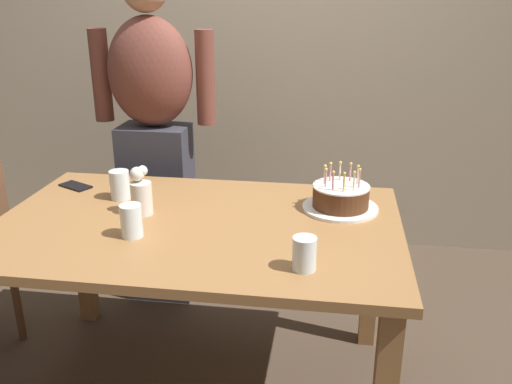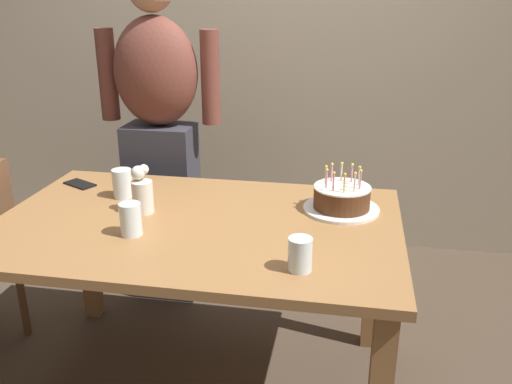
{
  "view_description": "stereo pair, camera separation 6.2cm",
  "coord_description": "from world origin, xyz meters",
  "px_view_note": "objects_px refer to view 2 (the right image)",
  "views": [
    {
      "loc": [
        0.49,
        -1.8,
        1.55
      ],
      "look_at": [
        0.21,
        0.08,
        0.84
      ],
      "focal_mm": 38.33,
      "sensor_mm": 36.0,
      "label": 1
    },
    {
      "loc": [
        0.55,
        -1.79,
        1.55
      ],
      "look_at": [
        0.21,
        0.08,
        0.84
      ],
      "focal_mm": 38.33,
      "sensor_mm": 36.0,
      "label": 2
    }
  ],
  "objects_px": {
    "water_glass_side": "(300,254)",
    "person_man_bearded": "(160,134)",
    "birthday_cake": "(342,199)",
    "water_glass_far": "(122,183)",
    "water_glass_near": "(131,219)",
    "cell_phone": "(80,184)",
    "flower_vase": "(142,192)"
  },
  "relations": [
    {
      "from": "person_man_bearded",
      "to": "birthday_cake",
      "type": "bearing_deg",
      "value": 151.03
    },
    {
      "from": "water_glass_side",
      "to": "person_man_bearded",
      "type": "bearing_deg",
      "value": 128.44
    },
    {
      "from": "water_glass_near",
      "to": "cell_phone",
      "type": "relative_size",
      "value": 0.81
    },
    {
      "from": "flower_vase",
      "to": "water_glass_near",
      "type": "bearing_deg",
      "value": -80.02
    },
    {
      "from": "person_man_bearded",
      "to": "water_glass_far",
      "type": "bearing_deg",
      "value": 92.47
    },
    {
      "from": "water_glass_near",
      "to": "person_man_bearded",
      "type": "relative_size",
      "value": 0.07
    },
    {
      "from": "cell_phone",
      "to": "flower_vase",
      "type": "xyz_separation_m",
      "value": [
        0.39,
        -0.24,
        0.08
      ]
    },
    {
      "from": "birthday_cake",
      "to": "water_glass_near",
      "type": "bearing_deg",
      "value": -153.33
    },
    {
      "from": "water_glass_far",
      "to": "water_glass_side",
      "type": "height_order",
      "value": "water_glass_far"
    },
    {
      "from": "birthday_cake",
      "to": "water_glass_near",
      "type": "distance_m",
      "value": 0.8
    },
    {
      "from": "water_glass_far",
      "to": "cell_phone",
      "type": "xyz_separation_m",
      "value": [
        -0.25,
        0.1,
        -0.06
      ]
    },
    {
      "from": "water_glass_near",
      "to": "person_man_bearded",
      "type": "bearing_deg",
      "value": 103.03
    },
    {
      "from": "water_glass_far",
      "to": "water_glass_side",
      "type": "distance_m",
      "value": 0.93
    },
    {
      "from": "birthday_cake",
      "to": "person_man_bearded",
      "type": "xyz_separation_m",
      "value": [
        -0.91,
        0.51,
        0.09
      ]
    },
    {
      "from": "water_glass_side",
      "to": "person_man_bearded",
      "type": "xyz_separation_m",
      "value": [
        -0.81,
        1.02,
        0.08
      ]
    },
    {
      "from": "birthday_cake",
      "to": "water_glass_side",
      "type": "height_order",
      "value": "birthday_cake"
    },
    {
      "from": "cell_phone",
      "to": "person_man_bearded",
      "type": "distance_m",
      "value": 0.49
    },
    {
      "from": "birthday_cake",
      "to": "water_glass_near",
      "type": "relative_size",
      "value": 2.52
    },
    {
      "from": "water_glass_near",
      "to": "water_glass_side",
      "type": "xyz_separation_m",
      "value": [
        0.61,
        -0.15,
        -0.0
      ]
    },
    {
      "from": "person_man_bearded",
      "to": "flower_vase",
      "type": "bearing_deg",
      "value": 103.96
    },
    {
      "from": "water_glass_near",
      "to": "person_man_bearded",
      "type": "height_order",
      "value": "person_man_bearded"
    },
    {
      "from": "water_glass_side",
      "to": "cell_phone",
      "type": "relative_size",
      "value": 0.74
    },
    {
      "from": "water_glass_near",
      "to": "water_glass_side",
      "type": "height_order",
      "value": "water_glass_near"
    },
    {
      "from": "person_man_bearded",
      "to": "cell_phone",
      "type": "bearing_deg",
      "value": 61.54
    },
    {
      "from": "birthday_cake",
      "to": "water_glass_far",
      "type": "xyz_separation_m",
      "value": [
        -0.89,
        -0.02,
        0.01
      ]
    },
    {
      "from": "water_glass_near",
      "to": "water_glass_far",
      "type": "height_order",
      "value": "water_glass_far"
    },
    {
      "from": "water_glass_far",
      "to": "water_glass_side",
      "type": "xyz_separation_m",
      "value": [
        0.78,
        -0.49,
        -0.01
      ]
    },
    {
      "from": "water_glass_near",
      "to": "flower_vase",
      "type": "height_order",
      "value": "flower_vase"
    },
    {
      "from": "cell_phone",
      "to": "water_glass_side",
      "type": "bearing_deg",
      "value": -3.37
    },
    {
      "from": "water_glass_far",
      "to": "flower_vase",
      "type": "height_order",
      "value": "flower_vase"
    },
    {
      "from": "birthday_cake",
      "to": "person_man_bearded",
      "type": "height_order",
      "value": "person_man_bearded"
    },
    {
      "from": "water_glass_far",
      "to": "person_man_bearded",
      "type": "bearing_deg",
      "value": 92.47
    }
  ]
}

